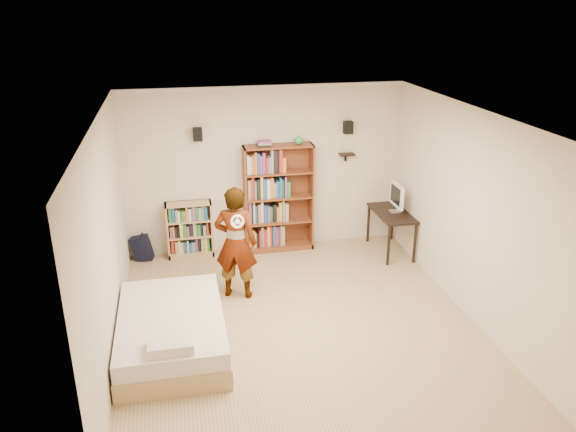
% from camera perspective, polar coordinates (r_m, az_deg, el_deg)
% --- Properties ---
extents(ground, '(4.50, 5.00, 0.01)m').
position_cam_1_polar(ground, '(7.43, 1.07, -10.80)').
color(ground, tan).
rests_on(ground, ground).
extents(room_shell, '(4.52, 5.02, 2.71)m').
position_cam_1_polar(room_shell, '(6.66, 1.17, 2.14)').
color(room_shell, beige).
rests_on(room_shell, ground).
extents(crown_molding, '(4.50, 5.00, 0.06)m').
position_cam_1_polar(crown_molding, '(6.42, 1.23, 9.82)').
color(crown_molding, silver).
rests_on(crown_molding, room_shell).
extents(speaker_left, '(0.14, 0.12, 0.20)m').
position_cam_1_polar(speaker_left, '(8.76, -9.17, 8.20)').
color(speaker_left, black).
rests_on(speaker_left, room_shell).
extents(speaker_right, '(0.14, 0.12, 0.20)m').
position_cam_1_polar(speaker_right, '(9.17, 6.13, 8.95)').
color(speaker_right, black).
rests_on(speaker_right, room_shell).
extents(wall_shelf, '(0.25, 0.16, 0.02)m').
position_cam_1_polar(wall_shelf, '(9.29, 6.00, 6.25)').
color(wall_shelf, black).
rests_on(wall_shelf, room_shell).
extents(tall_bookshelf, '(1.12, 0.33, 1.78)m').
position_cam_1_polar(tall_bookshelf, '(9.14, -0.96, 1.78)').
color(tall_bookshelf, brown).
rests_on(tall_bookshelf, ground).
extents(low_bookshelf, '(0.73, 0.27, 0.91)m').
position_cam_1_polar(low_bookshelf, '(9.18, -9.95, -1.36)').
color(low_bookshelf, tan).
rests_on(low_bookshelf, ground).
extents(computer_desk, '(0.51, 1.02, 0.70)m').
position_cam_1_polar(computer_desk, '(9.38, 10.39, -1.60)').
color(computer_desk, black).
rests_on(computer_desk, ground).
extents(imac, '(0.12, 0.47, 0.47)m').
position_cam_1_polar(imac, '(9.20, 10.88, 1.79)').
color(imac, white).
rests_on(imac, computer_desk).
extents(daybed, '(1.25, 1.92, 0.57)m').
position_cam_1_polar(daybed, '(6.97, -11.75, -10.93)').
color(daybed, white).
rests_on(daybed, ground).
extents(person, '(0.69, 0.56, 1.62)m').
position_cam_1_polar(person, '(7.73, -5.33, -2.74)').
color(person, black).
rests_on(person, ground).
extents(wii_wheel, '(0.18, 0.07, 0.19)m').
position_cam_1_polar(wii_wheel, '(7.28, -5.16, -0.57)').
color(wii_wheel, white).
rests_on(wii_wheel, person).
extents(navy_bag, '(0.35, 0.27, 0.43)m').
position_cam_1_polar(navy_bag, '(9.29, -14.64, -3.14)').
color(navy_bag, black).
rests_on(navy_bag, ground).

